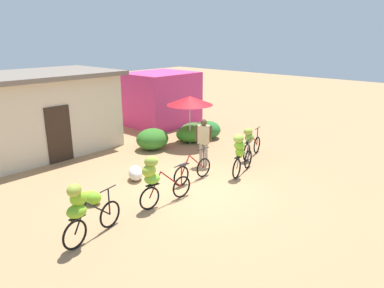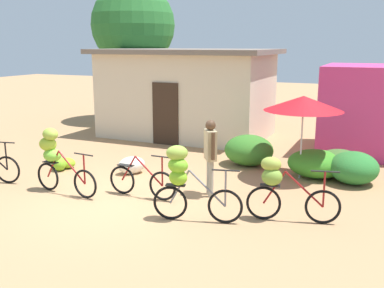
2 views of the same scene
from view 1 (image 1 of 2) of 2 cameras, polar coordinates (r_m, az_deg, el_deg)
The scene contains 16 objects.
ground_plane at distance 10.75m, azimuth 0.31°, elevation -6.92°, with size 60.00×60.00×0.00m, color #A97E54.
building_low at distance 14.80m, azimuth -23.61°, elevation 4.54°, with size 6.04×3.83×3.02m.
shop_pink at distance 18.14m, azimuth -5.02°, elevation 7.19°, with size 3.20×2.80×2.59m, color #CE3879.
hedge_bush_front_left at distance 14.24m, azimuth -6.31°, elevation 0.78°, with size 1.32×1.21×0.82m, color #347325.
hedge_bush_front_right at distance 15.20m, azimuth -0.15°, elevation 1.65°, with size 1.37×1.18×0.68m, color #398C25.
hedge_bush_mid at distance 15.78m, azimuth 0.28°, elevation 2.19°, with size 1.16×1.18×0.66m, color #3C672D.
hedge_bush_by_door at distance 15.73m, azimuth 2.47°, elevation 2.30°, with size 1.12×1.16×0.75m, color #2A742F.
market_umbrella at distance 14.47m, azimuth -0.35°, elevation 6.92°, with size 1.86×1.86×2.01m.
bicycle_leftmost at distance 8.06m, azimuth -17.05°, elevation -9.80°, with size 1.68×0.51×1.46m.
bicycle_near_pile at distance 9.35m, azimuth -5.85°, elevation -5.25°, with size 1.71×0.41×1.42m.
bicycle_center_loaded at distance 11.07m, azimuth 0.12°, elevation -4.26°, with size 1.62×0.15×0.95m.
bicycle_by_shop at distance 11.44m, azimuth 7.70°, elevation -1.10°, with size 1.63×0.51×1.41m.
bicycle_rightmost at distance 13.13m, azimuth 9.23°, elevation 0.58°, with size 1.67×0.51×1.20m.
banana_pile_on_ground at distance 10.14m, azimuth -15.68°, elevation -8.15°, with size 0.51×0.69×0.36m.
produce_sack at distance 11.37m, azimuth -8.97°, elevation -4.57°, with size 0.70×0.44×0.44m, color silver.
person_vendor at distance 12.20m, azimuth 1.86°, elevation 1.05°, with size 0.39×0.49×1.65m.
Camera 1 is at (-7.28, -6.61, 4.35)m, focal length 33.57 mm.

